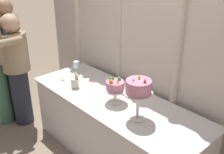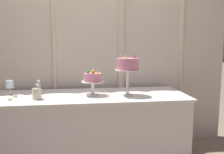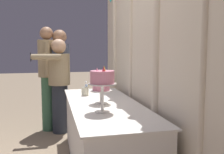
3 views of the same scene
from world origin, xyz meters
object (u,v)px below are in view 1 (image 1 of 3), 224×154
object	(u,v)px
tealight_far_left	(63,80)
guest_girl_blue_dress	(16,67)
tealight_near_left	(72,77)
cake_display_nearleft	(115,87)
wine_glass	(76,65)
cake_table	(115,128)
flower_vase	(75,82)
cake_display_nearright	(138,89)
guest_man_dark_suit	(11,56)

from	to	relation	value
tealight_far_left	guest_girl_blue_dress	bearing A→B (deg)	-152.70
tealight_far_left	tealight_near_left	bearing A→B (deg)	83.45
cake_display_nearleft	wine_glass	distance (m)	0.89
cake_table	tealight_far_left	world-z (taller)	tealight_far_left
cake_display_nearleft	flower_vase	bearing A→B (deg)	-169.70
cake_display_nearleft	tealight_far_left	bearing A→B (deg)	-172.78
tealight_near_left	cake_display_nearleft	bearing A→B (deg)	-1.91
cake_display_nearright	guest_girl_blue_dress	xyz separation A→B (m)	(-1.75, -0.35, -0.23)
cake_table	tealight_near_left	size ratio (longest dim) A/B	44.95
tealight_near_left	tealight_far_left	bearing A→B (deg)	-96.55
flower_vase	guest_girl_blue_dress	size ratio (longest dim) A/B	0.13
cake_display_nearleft	flower_vase	size ratio (longest dim) A/B	1.47
cake_display_nearleft	guest_man_dark_suit	bearing A→B (deg)	-166.68
cake_display_nearleft	cake_display_nearright	size ratio (longest dim) A/B	0.64
wine_glass	tealight_near_left	distance (m)	0.18
cake_table	cake_display_nearleft	xyz separation A→B (m)	(0.05, -0.04, 0.54)
tealight_far_left	tealight_near_left	xyz separation A→B (m)	(0.01, 0.13, 0.00)
cake_table	guest_man_dark_suit	world-z (taller)	guest_man_dark_suit
cake_table	guest_girl_blue_dress	world-z (taller)	guest_girl_blue_dress
tealight_near_left	guest_man_dark_suit	distance (m)	0.90
wine_glass	guest_man_dark_suit	size ratio (longest dim) A/B	0.10
guest_girl_blue_dress	cake_table	bearing A→B (deg)	18.43
cake_display_nearright	guest_girl_blue_dress	bearing A→B (deg)	-168.74
cake_display_nearright	wine_glass	xyz separation A→B (m)	(-1.23, 0.21, -0.20)
flower_vase	guest_girl_blue_dress	world-z (taller)	guest_girl_blue_dress
cake_display_nearleft	guest_girl_blue_dress	bearing A→B (deg)	-163.80
wine_glass	flower_vase	size ratio (longest dim) A/B	0.82
cake_table	flower_vase	size ratio (longest dim) A/B	11.01
cake_display_nearleft	cake_table	bearing A→B (deg)	137.93
cake_display_nearright	guest_man_dark_suit	size ratio (longest dim) A/B	0.27
wine_glass	tealight_near_left	xyz separation A→B (m)	(0.08, -0.12, -0.10)
cake_table	tealight_far_left	size ratio (longest dim) A/B	44.97
cake_table	cake_display_nearleft	distance (m)	0.55
wine_glass	flower_vase	xyz separation A→B (m)	(0.32, -0.25, -0.05)
cake_display_nearleft	guest_girl_blue_dress	world-z (taller)	guest_girl_blue_dress
flower_vase	tealight_near_left	distance (m)	0.28
cake_table	tealight_far_left	xyz separation A→B (m)	(-0.76, -0.15, 0.37)
cake_display_nearleft	tealight_near_left	xyz separation A→B (m)	(-0.79, 0.03, -0.17)
flower_vase	cake_display_nearright	bearing A→B (deg)	2.77
tealight_near_left	guest_girl_blue_dress	size ratio (longest dim) A/B	0.03
tealight_far_left	tealight_near_left	world-z (taller)	same
cake_table	cake_display_nearright	world-z (taller)	cake_display_nearright
cake_display_nearright	flower_vase	size ratio (longest dim) A/B	2.30
cake_display_nearright	guest_man_dark_suit	world-z (taller)	guest_man_dark_suit
wine_glass	guest_girl_blue_dress	size ratio (longest dim) A/B	0.11
flower_vase	tealight_near_left	bearing A→B (deg)	152.29
cake_table	cake_display_nearright	xyz separation A→B (m)	(0.41, -0.10, 0.68)
cake_table	wine_glass	bearing A→B (deg)	172.55
tealight_near_left	cake_display_nearright	bearing A→B (deg)	-4.10
wine_glass	guest_girl_blue_dress	distance (m)	0.76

